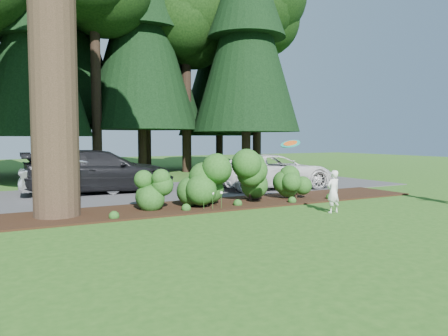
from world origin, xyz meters
The scene contains 11 objects.
ground centered at (0.00, 0.00, 0.00)m, with size 80.00×80.00×0.00m, color #224F16.
mulch_bed centered at (0.00, 3.25, 0.03)m, with size 16.00×2.50×0.05m, color black.
driveway centered at (0.00, 7.50, 0.01)m, with size 22.00×6.00×0.03m, color #38383A.
shrub_row centered at (0.77, 3.14, 0.81)m, with size 6.53×1.60×1.61m.
lily_cluster centered at (-0.30, 2.40, 0.50)m, with size 0.69×0.09×0.57m.
tree_wall centered at (0.25, 16.38, 9.50)m, with size 25.66×12.15×17.09m.
car_silver_wagon centered at (-3.21, 8.06, 0.72)m, with size 1.46×4.18×1.38m, color #A9A9AE.
car_white_suv centered at (4.58, 6.13, 0.76)m, with size 2.42×5.24×1.46m, color silver.
car_dark_suv centered at (-2.30, 8.19, 0.87)m, with size 2.36×5.81×1.69m, color black.
child centered at (2.62, 0.36, 0.63)m, with size 0.46×0.30×1.25m, color white.
frisbee centered at (1.25, 0.62, 2.03)m, with size 0.56×0.55×0.28m.
Camera 1 is at (-6.25, -9.26, 2.20)m, focal length 35.00 mm.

